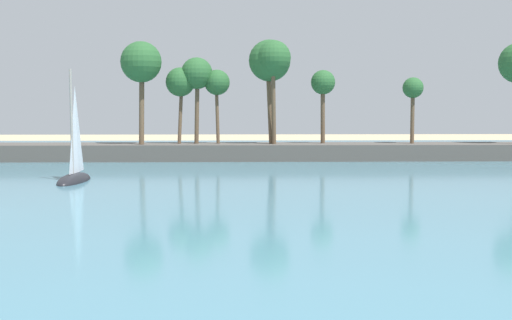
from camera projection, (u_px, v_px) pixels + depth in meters
name	position (u px, v px, depth m)	size (l,w,h in m)	color
sea	(244.00, 167.00, 61.77)	(220.00, 96.88, 0.06)	teal
palm_headland	(255.00, 125.00, 69.77)	(86.65, 6.27, 12.98)	#514C47
sailboat_near_shore	(74.00, 171.00, 49.82)	(2.12, 6.42, 9.22)	black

